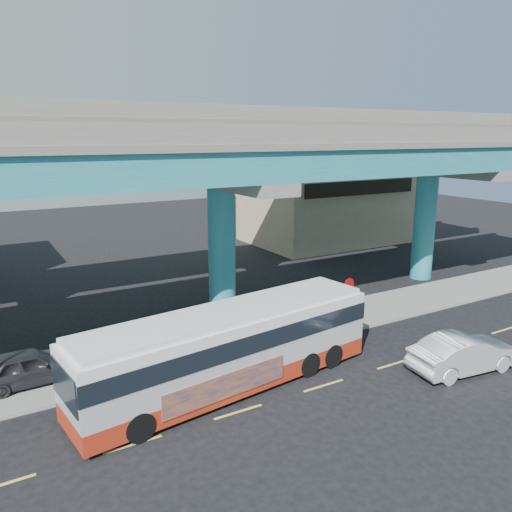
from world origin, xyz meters
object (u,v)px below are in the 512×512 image
sedan (464,353)px  stop_sign (349,291)px  parked_car (30,367)px  transit_bus (230,345)px

sedan → stop_sign: 6.68m
stop_sign → parked_car: bearing=-171.4°
transit_bus → sedan: (9.47, -3.86, -1.00)m
stop_sign → sedan: bearing=-66.5°
sedan → parked_car: bearing=71.4°
sedan → stop_sign: (-1.06, 6.48, 1.22)m
sedan → parked_car: sedan is taller
transit_bus → parked_car: 8.23m
transit_bus → stop_sign: bearing=10.1°
transit_bus → stop_sign: (8.41, 2.62, 0.22)m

